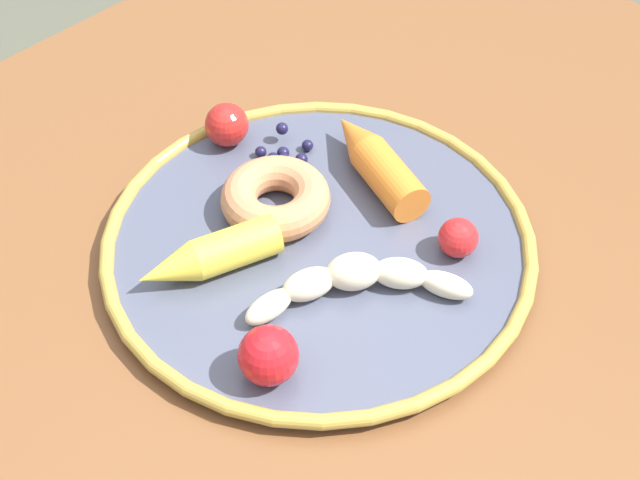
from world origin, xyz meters
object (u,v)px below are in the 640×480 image
(carrot_orange, at_px, (375,160))
(tomato_far, at_px, (227,125))
(blueberry_pile, at_px, (287,154))
(tomato_mid, at_px, (458,238))
(plate, at_px, (320,242))
(carrot_yellow, at_px, (209,256))
(dining_table, at_px, (352,348))
(banana, at_px, (355,281))
(donut, at_px, (279,196))
(tomato_near, at_px, (268,355))

(carrot_orange, distance_m, tomato_far, 0.14)
(blueberry_pile, relative_size, tomato_mid, 1.64)
(plate, relative_size, tomato_mid, 10.90)
(blueberry_pile, bearing_deg, carrot_yellow, 20.32)
(dining_table, distance_m, carrot_yellow, 0.17)
(dining_table, relative_size, banana, 6.82)
(plate, relative_size, donut, 3.88)
(dining_table, xyz_separation_m, blueberry_pile, (-0.05, -0.13, 0.11))
(plate, xyz_separation_m, carrot_orange, (-0.09, -0.02, 0.02))
(carrot_yellow, bearing_deg, donut, -173.15)
(tomato_mid, relative_size, tomato_far, 0.83)
(banana, distance_m, carrot_yellow, 0.12)
(plate, bearing_deg, tomato_mid, 127.47)
(banana, relative_size, tomato_far, 3.77)
(plate, xyz_separation_m, carrot_yellow, (0.08, -0.04, 0.02))
(dining_table, bearing_deg, blueberry_pile, -111.57)
(dining_table, xyz_separation_m, donut, (-0.00, -0.09, 0.12))
(plate, bearing_deg, carrot_yellow, -25.03)
(carrot_orange, bearing_deg, banana, 35.52)
(carrot_orange, xyz_separation_m, donut, (0.09, -0.03, -0.00))
(blueberry_pile, distance_m, tomato_far, 0.06)
(donut, bearing_deg, plate, 87.24)
(plate, height_order, banana, banana)
(carrot_orange, distance_m, tomato_mid, 0.11)
(plate, distance_m, tomato_near, 0.14)
(carrot_orange, height_order, blueberry_pile, carrot_orange)
(carrot_orange, distance_m, carrot_yellow, 0.17)
(dining_table, bearing_deg, banana, 41.48)
(plate, xyz_separation_m, tomato_mid, (-0.07, 0.09, 0.02))
(tomato_mid, bearing_deg, donut, -64.74)
(plate, relative_size, tomato_near, 8.08)
(dining_table, distance_m, tomato_near, 0.18)
(banana, height_order, tomato_mid, tomato_mid)
(carrot_orange, relative_size, tomato_near, 2.98)
(blueberry_pile, bearing_deg, dining_table, 68.43)
(blueberry_pile, bearing_deg, tomato_far, -70.77)
(tomato_far, bearing_deg, dining_table, 80.30)
(carrot_yellow, bearing_deg, blueberry_pile, -159.68)
(plate, distance_m, blueberry_pile, 0.10)
(plate, bearing_deg, banana, 70.41)
(dining_table, bearing_deg, tomato_near, 11.90)
(dining_table, bearing_deg, plate, -92.42)
(plate, xyz_separation_m, tomato_near, (0.12, 0.07, 0.02))
(tomato_far, bearing_deg, blueberry_pile, 109.23)
(dining_table, relative_size, carrot_orange, 7.74)
(blueberry_pile, bearing_deg, banana, 64.41)
(tomato_near, bearing_deg, banana, -175.22)
(blueberry_pile, height_order, tomato_near, tomato_near)
(banana, distance_m, carrot_orange, 0.13)
(carrot_orange, height_order, tomato_near, tomato_near)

